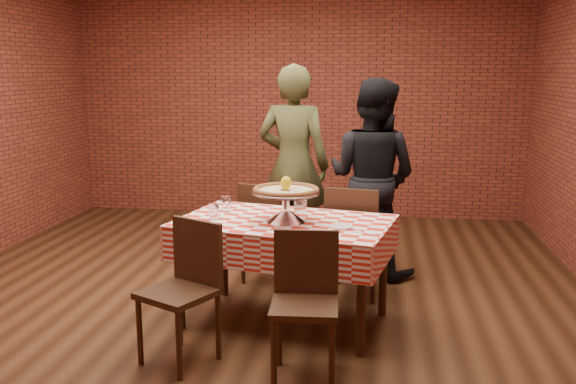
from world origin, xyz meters
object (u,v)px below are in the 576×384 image
object	(u,v)px
pizza	(286,191)
water_glass_left	(214,211)
pizza_stand	(286,207)
diner_olive	(294,165)
chair_near_left	(178,295)
chair_near_right	(304,310)
chair_far_right	(356,240)
water_glass_right	(226,204)
chair_far_left	(269,232)
condiment_caddy	(300,202)
table	(284,272)
diner_black	(372,178)

from	to	relation	value
pizza	water_glass_left	distance (m)	0.54
pizza_stand	pizza	xyz separation A→B (m)	(0.00, 0.00, 0.11)
pizza_stand	diner_olive	bearing A→B (deg)	95.45
chair_near_left	diner_olive	world-z (taller)	diner_olive
chair_near_right	chair_far_right	size ratio (longest dim) A/B	0.95
water_glass_right	chair_far_left	xyz separation A→B (m)	(0.21, 0.66, -0.38)
pizza	water_glass_right	world-z (taller)	pizza
chair_far_left	diner_olive	bearing A→B (deg)	-85.26
water_glass_right	chair_far_right	xyz separation A→B (m)	(0.96, 0.43, -0.36)
condiment_caddy	pizza	bearing A→B (deg)	-107.82
table	water_glass_right	xyz separation A→B (m)	(-0.47, 0.22, 0.44)
chair_far_left	diner_black	size ratio (longest dim) A/B	0.50
table	chair_far_left	size ratio (longest dim) A/B	1.67
water_glass_right	diner_black	size ratio (longest dim) A/B	0.07
table	diner_olive	xyz separation A→B (m)	(-0.12, 1.45, 0.55)
pizza	water_glass_right	bearing A→B (deg)	151.65
pizza	chair_far_left	size ratio (longest dim) A/B	0.53
pizza_stand	diner_black	bearing A→B (deg)	65.32
pizza_stand	chair_far_left	xyz separation A→B (m)	(-0.28, 0.92, -0.43)
pizza_stand	condiment_caddy	distance (m)	0.36
table	diner_black	size ratio (longest dim) A/B	0.84
condiment_caddy	chair_near_left	world-z (taller)	condiment_caddy
table	chair_near_left	size ratio (longest dim) A/B	1.65
table	pizza	distance (m)	0.60
condiment_caddy	chair_far_right	world-z (taller)	chair_far_right
table	water_glass_left	world-z (taller)	water_glass_left
chair_far_right	diner_black	world-z (taller)	diner_black
water_glass_left	water_glass_right	distance (m)	0.26
chair_near_right	chair_far_left	world-z (taller)	chair_far_left
pizza	condiment_caddy	world-z (taller)	pizza
water_glass_right	diner_black	distance (m)	1.47
pizza_stand	chair_far_right	size ratio (longest dim) A/B	0.53
chair_near_right	water_glass_left	bearing A→B (deg)	129.63
table	chair_far_right	xyz separation A→B (m)	(0.49, 0.65, 0.08)
pizza_stand	water_glass_left	size ratio (longest dim) A/B	4.23
pizza	chair_near_right	size ratio (longest dim) A/B	0.53
table	pizza_stand	size ratio (longest dim) A/B	3.04
chair_near_right	diner_olive	distance (m)	2.35
table	diner_black	bearing A→B (deg)	63.80
chair_far_right	diner_black	size ratio (longest dim) A/B	0.52
chair_far_left	pizza_stand	bearing A→B (deg)	124.92
water_glass_left	water_glass_right	world-z (taller)	same
table	diner_black	distance (m)	1.45
pizza_stand	chair_far_left	world-z (taller)	pizza_stand
pizza_stand	condiment_caddy	bearing A→B (deg)	80.55
water_glass_left	diner_black	distance (m)	1.67
chair_far_left	chair_near_left	bearing A→B (deg)	97.56
chair_near_left	diner_olive	size ratio (longest dim) A/B	0.47
chair_near_left	diner_olive	distance (m)	2.26
pizza_stand	pizza	bearing A→B (deg)	0.00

